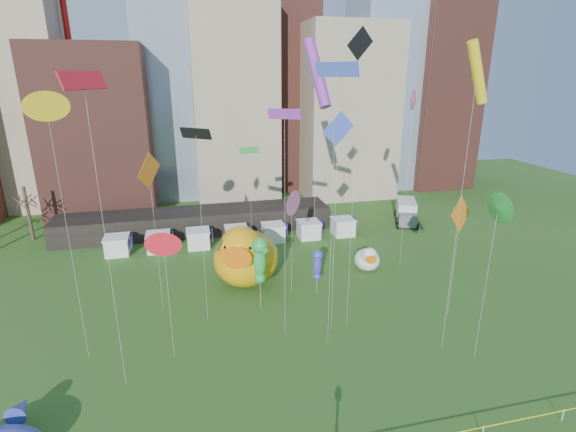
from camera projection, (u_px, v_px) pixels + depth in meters
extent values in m
cube|color=gray|center=(17.00, 78.00, 68.57)|extent=(14.00, 12.00, 42.00)
cube|color=brown|center=(98.00, 132.00, 68.18)|extent=(16.00, 14.00, 26.00)
cube|color=#8C9EB2|center=(170.00, 38.00, 73.67)|extent=(12.00, 12.00, 55.00)
cube|color=gray|center=(234.00, 102.00, 75.47)|extent=(14.00, 14.00, 34.00)
cube|color=brown|center=(281.00, 2.00, 77.89)|extent=(12.00, 12.00, 68.00)
cube|color=gray|center=(345.00, 112.00, 78.66)|extent=(16.00, 14.00, 30.00)
cube|color=#8C9EB2|center=(389.00, 61.00, 81.74)|extent=(14.00, 12.00, 48.00)
cube|color=brown|center=(439.00, 94.00, 83.98)|extent=(12.00, 12.00, 36.00)
cube|color=black|center=(196.00, 221.00, 61.91)|extent=(38.00, 6.00, 3.20)
cube|color=white|center=(117.00, 246.00, 54.33)|extent=(2.80, 2.80, 2.20)
cube|color=red|center=(132.00, 241.00, 54.57)|extent=(0.08, 1.40, 1.60)
cube|color=white|center=(159.00, 243.00, 55.43)|extent=(2.80, 2.80, 2.20)
cube|color=red|center=(173.00, 238.00, 55.67)|extent=(0.08, 1.40, 1.60)
cube|color=white|center=(198.00, 239.00, 56.53)|extent=(2.80, 2.80, 2.20)
cube|color=red|center=(212.00, 235.00, 56.77)|extent=(0.08, 1.40, 1.60)
cube|color=white|center=(237.00, 236.00, 57.63)|extent=(2.80, 2.80, 2.20)
cube|color=red|center=(250.00, 232.00, 57.87)|extent=(0.08, 1.40, 1.60)
cube|color=white|center=(273.00, 233.00, 58.73)|extent=(2.80, 2.80, 2.20)
cube|color=red|center=(286.00, 229.00, 58.97)|extent=(0.08, 1.40, 1.60)
cube|color=white|center=(309.00, 230.00, 59.84)|extent=(2.80, 2.80, 2.20)
cube|color=red|center=(321.00, 226.00, 60.08)|extent=(0.08, 1.40, 1.60)
cube|color=white|center=(343.00, 227.00, 60.94)|extent=(2.80, 2.80, 2.20)
cube|color=red|center=(355.00, 223.00, 61.18)|extent=(0.08, 1.40, 1.60)
cylinder|color=#382B21|center=(28.00, 214.00, 58.24)|extent=(0.44, 0.44, 7.50)
cylinder|color=white|center=(483.00, 432.00, 27.01)|extent=(0.06, 0.06, 0.90)
cylinder|color=white|center=(563.00, 415.00, 28.33)|extent=(0.06, 0.06, 0.90)
ellipsoid|color=#E39F0B|center=(246.00, 258.00, 46.48)|extent=(9.15, 9.91, 5.73)
ellipsoid|color=#E39F0B|center=(251.00, 248.00, 49.52)|extent=(2.27, 2.00, 2.32)
sphere|color=#E39F0B|center=(241.00, 247.00, 43.34)|extent=(5.45, 5.45, 4.31)
cone|color=orange|center=(237.00, 256.00, 41.65)|extent=(2.86, 2.59, 2.37)
sphere|color=white|center=(226.00, 246.00, 42.13)|extent=(0.77, 0.77, 0.77)
sphere|color=white|center=(250.00, 247.00, 41.94)|extent=(0.77, 0.77, 0.77)
sphere|color=black|center=(225.00, 247.00, 41.79)|extent=(0.39, 0.39, 0.39)
sphere|color=black|center=(250.00, 248.00, 41.59)|extent=(0.39, 0.39, 0.39)
ellipsoid|color=white|center=(367.00, 260.00, 50.08)|extent=(3.64, 4.02, 2.43)
ellipsoid|color=white|center=(365.00, 255.00, 51.37)|extent=(0.93, 0.79, 0.99)
sphere|color=white|center=(369.00, 256.00, 48.74)|extent=(2.19, 2.19, 1.83)
cone|color=orange|center=(371.00, 259.00, 48.02)|extent=(1.16, 1.03, 1.01)
sphere|color=white|center=(366.00, 255.00, 48.18)|extent=(0.33, 0.33, 0.33)
sphere|color=white|center=(375.00, 255.00, 48.19)|extent=(0.33, 0.33, 0.33)
sphere|color=black|center=(366.00, 256.00, 48.03)|extent=(0.16, 0.16, 0.16)
sphere|color=black|center=(375.00, 256.00, 48.04)|extent=(0.16, 0.16, 0.16)
cylinder|color=silver|center=(260.00, 285.00, 41.22)|extent=(0.03, 0.03, 5.04)
ellipsoid|color=green|center=(260.00, 261.00, 40.43)|extent=(1.39, 1.22, 3.05)
sphere|color=green|center=(260.00, 245.00, 39.77)|extent=(1.86, 1.86, 1.56)
cone|color=green|center=(261.00, 249.00, 39.15)|extent=(0.75, 1.07, 0.55)
sphere|color=green|center=(260.00, 278.00, 41.02)|extent=(1.09, 1.09, 1.09)
cylinder|color=silver|center=(317.00, 279.00, 44.46)|extent=(0.03, 0.03, 3.17)
ellipsoid|color=#3C3CB5|center=(317.00, 265.00, 43.96)|extent=(1.03, 0.92, 2.21)
sphere|color=#3C3CB5|center=(318.00, 255.00, 43.45)|extent=(1.39, 1.39, 1.13)
cone|color=#3C3CB5|center=(319.00, 258.00, 43.00)|extent=(0.57, 0.78, 0.39)
sphere|color=#3C3CB5|center=(317.00, 276.00, 44.40)|extent=(0.79, 0.79, 0.79)
cone|color=#463797|center=(21.00, 408.00, 27.77)|extent=(1.58, 1.75, 1.39)
cube|color=silver|center=(406.00, 209.00, 66.93)|extent=(4.73, 6.25, 2.82)
cube|color=#595960|center=(408.00, 220.00, 63.73)|extent=(3.19, 2.89, 1.80)
cylinder|color=black|center=(397.00, 220.00, 65.65)|extent=(0.66, 1.04, 1.01)
cylinder|color=black|center=(416.00, 221.00, 65.18)|extent=(0.66, 1.04, 1.01)
cylinder|color=black|center=(395.00, 213.00, 69.24)|extent=(0.66, 1.04, 1.01)
cylinder|color=black|center=(413.00, 214.00, 68.77)|extent=(0.66, 1.04, 1.01)
cylinder|color=silver|center=(169.00, 303.00, 33.30)|extent=(0.02, 0.02, 9.82)
cone|color=red|center=(163.00, 244.00, 31.76)|extent=(1.86, 0.63, 1.85)
cylinder|color=silver|center=(406.00, 188.00, 48.37)|extent=(0.02, 0.02, 19.05)
cone|color=pink|center=(414.00, 100.00, 45.39)|extent=(1.56, 1.80, 2.13)
cylinder|color=silver|center=(202.00, 234.00, 37.25)|extent=(0.02, 0.02, 17.16)
cube|color=black|center=(196.00, 133.00, 34.56)|extent=(2.47, 2.19, 0.89)
cylinder|color=silver|center=(251.00, 205.00, 52.14)|extent=(0.02, 0.02, 13.25)
cube|color=green|center=(249.00, 150.00, 50.07)|extent=(2.31, 0.83, 0.71)
cylinder|color=silver|center=(70.00, 244.00, 31.68)|extent=(0.02, 0.02, 19.65)
cone|color=yellow|center=(46.00, 106.00, 28.60)|extent=(1.86, 1.16, 1.98)
cylinder|color=silver|center=(334.00, 237.00, 35.76)|extent=(0.02, 0.02, 17.69)
cube|color=blue|center=(338.00, 129.00, 32.99)|extent=(2.68, 0.44, 2.71)
cylinder|color=silver|center=(454.00, 267.00, 39.22)|extent=(0.02, 0.02, 10.06)
cube|color=orange|center=(460.00, 214.00, 37.64)|extent=(3.08, 1.73, 3.50)
cylinder|color=silver|center=(285.00, 233.00, 35.00)|extent=(0.02, 0.02, 18.86)
cube|color=purple|center=(285.00, 114.00, 32.04)|extent=(2.39, 1.55, 0.78)
cylinder|color=silver|center=(107.00, 250.00, 28.48)|extent=(0.02, 0.02, 21.34)
cube|color=red|center=(83.00, 80.00, 25.13)|extent=(2.20, 3.24, 1.06)
cylinder|color=silver|center=(292.00, 249.00, 43.73)|extent=(0.02, 0.02, 9.72)
cone|color=pink|center=(292.00, 203.00, 42.20)|extent=(1.67, 2.11, 2.40)
cylinder|color=silver|center=(353.00, 199.00, 35.60)|extent=(0.02, 0.02, 23.82)
cube|color=black|center=(360.00, 43.00, 31.87)|extent=(2.34, 0.73, 2.43)
cylinder|color=silver|center=(486.00, 286.00, 32.94)|extent=(0.02, 0.02, 12.59)
cone|color=green|center=(498.00, 208.00, 30.96)|extent=(0.55, 2.21, 2.19)
cylinder|color=silver|center=(458.00, 224.00, 32.69)|extent=(0.02, 0.02, 21.77)
cylinder|color=yellow|center=(477.00, 73.00, 29.27)|extent=(2.59, 1.44, 4.24)
cylinder|color=silver|center=(332.00, 219.00, 33.51)|extent=(0.02, 0.02, 21.98)
cube|color=blue|center=(337.00, 69.00, 30.07)|extent=(2.58, 2.78, 1.02)
cylinder|color=silver|center=(156.00, 243.00, 40.07)|extent=(0.02, 0.02, 13.61)
cube|color=orange|center=(149.00, 171.00, 37.94)|extent=(1.81, 2.66, 3.19)
cylinder|color=silver|center=(315.00, 183.00, 45.05)|extent=(0.02, 0.02, 21.72)
cylinder|color=purple|center=(317.00, 73.00, 41.64)|extent=(2.46, 4.03, 6.62)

